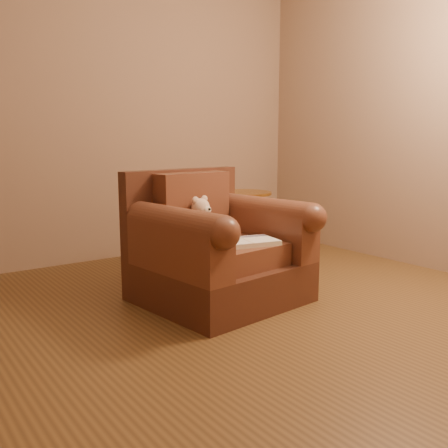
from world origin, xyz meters
TOP-DOWN VIEW (x-y plane):
  - floor at (0.00, 0.00)m, footprint 4.00×4.00m
  - armchair at (0.17, 0.54)m, footprint 1.01×0.97m
  - teddy_bear at (0.12, 0.60)m, footprint 0.20×0.23m
  - guidebook at (0.23, 0.30)m, footprint 0.42×0.30m
  - side_table at (0.73, 0.98)m, footprint 0.45×0.45m

SIDE VIEW (x-z plane):
  - floor at x=0.00m, z-range 0.00..0.00m
  - armchair at x=0.17m, z-range -0.09..0.73m
  - side_table at x=0.73m, z-range 0.02..0.65m
  - guidebook at x=0.23m, z-range 0.39..0.42m
  - teddy_bear at x=0.12m, z-range 0.36..0.64m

